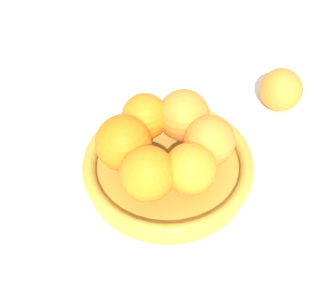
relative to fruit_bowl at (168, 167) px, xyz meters
name	(u,v)px	position (x,y,z in m)	size (l,w,h in m)	color
ground_plane	(168,175)	(0.00, 0.00, -0.02)	(4.00, 4.00, 0.00)	silver
fruit_bowl	(168,167)	(0.00, 0.00, 0.00)	(0.24, 0.24, 0.03)	gold
orange_pile	(165,143)	(0.00, 0.00, 0.05)	(0.18, 0.17, 0.08)	orange
stray_orange	(281,90)	(-0.02, 0.22, 0.02)	(0.07, 0.07, 0.07)	orange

